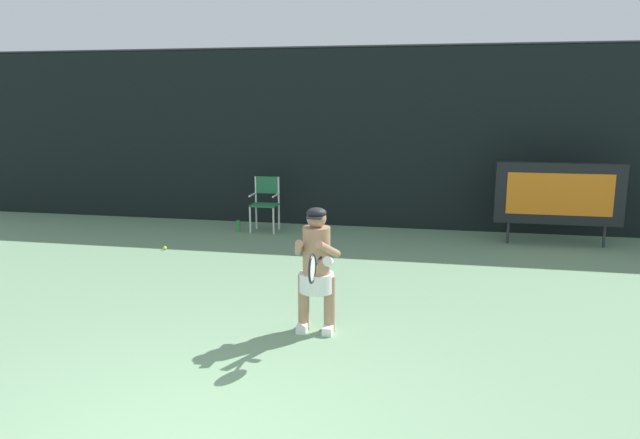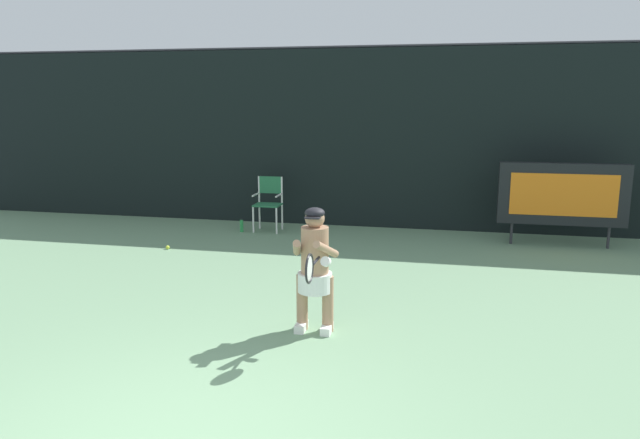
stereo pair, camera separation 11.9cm
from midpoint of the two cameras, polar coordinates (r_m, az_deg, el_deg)
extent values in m
cube|color=black|center=(12.31, 2.62, 7.67)|extent=(18.00, 0.12, 3.60)
cylinder|color=#38383D|center=(12.32, 2.70, 16.19)|extent=(18.00, 0.05, 0.05)
cube|color=black|center=(11.46, 21.55, 2.32)|extent=(2.20, 0.20, 1.10)
cube|color=orange|center=(11.35, 21.64, 2.24)|extent=(1.80, 0.01, 0.75)
cylinder|color=#2D2D33|center=(11.47, 17.22, -1.19)|extent=(0.05, 0.05, 0.40)
cylinder|color=#2D2D33|center=(11.76, 25.24, -1.48)|extent=(0.05, 0.05, 0.40)
cylinder|color=white|center=(11.87, -6.97, -0.05)|extent=(0.04, 0.04, 0.52)
cylinder|color=white|center=(11.73, -4.76, -0.15)|extent=(0.04, 0.04, 0.52)
cylinder|color=white|center=(12.25, -6.38, 0.32)|extent=(0.04, 0.04, 0.52)
cylinder|color=white|center=(12.11, -4.22, 0.23)|extent=(0.04, 0.04, 0.52)
cube|color=#266942|center=(11.94, -5.61, 1.39)|extent=(0.52, 0.44, 0.03)
cylinder|color=white|center=(12.15, -6.44, 2.81)|extent=(0.04, 0.04, 0.56)
cylinder|color=white|center=(12.02, -4.26, 2.76)|extent=(0.04, 0.04, 0.56)
cube|color=#266942|center=(12.07, -5.37, 3.30)|extent=(0.48, 0.02, 0.34)
cylinder|color=white|center=(11.97, -6.73, 2.39)|extent=(0.04, 0.44, 0.04)
cylinder|color=white|center=(11.83, -4.52, 2.32)|extent=(0.04, 0.44, 0.04)
cylinder|color=green|center=(12.01, -8.08, -0.63)|extent=(0.07, 0.07, 0.24)
cylinder|color=black|center=(11.98, -8.10, -0.01)|extent=(0.03, 0.03, 0.03)
cube|color=white|center=(6.94, -2.14, -10.20)|extent=(0.11, 0.26, 0.09)
cube|color=white|center=(6.88, 0.33, -10.39)|extent=(0.11, 0.26, 0.09)
cylinder|color=#A37A5B|center=(6.89, -2.06, -7.89)|extent=(0.13, 0.13, 0.65)
cylinder|color=#A37A5B|center=(6.83, 0.41, -8.06)|extent=(0.13, 0.13, 0.65)
cylinder|color=silver|center=(6.78, -0.84, -6.00)|extent=(0.39, 0.39, 0.22)
cylinder|color=#A37A5B|center=(6.68, -0.85, -3.07)|extent=(0.31, 0.31, 0.56)
sphere|color=#A37A5B|center=(6.60, -0.86, 0.11)|extent=(0.22, 0.22, 0.22)
ellipsoid|color=black|center=(6.59, -0.86, 0.63)|extent=(0.22, 0.22, 0.12)
cube|color=black|center=(6.50, -1.04, 0.18)|extent=(0.17, 0.12, 0.02)
cylinder|color=#A37A5B|center=(6.54, -2.57, -2.73)|extent=(0.21, 0.51, 0.29)
cylinder|color=#A37A5B|center=(6.47, 0.27, -2.87)|extent=(0.21, 0.51, 0.29)
cylinder|color=white|center=(6.38, 0.23, -4.04)|extent=(0.13, 0.11, 0.12)
cylinder|color=black|center=(6.32, -0.69, -3.96)|extent=(0.03, 0.28, 0.03)
torus|color=black|center=(6.03, -1.30, -4.71)|extent=(0.02, 0.31, 0.31)
ellipsoid|color=silver|center=(6.03, -1.30, -4.71)|extent=(0.01, 0.26, 0.26)
sphere|color=#CCDB3D|center=(10.87, -14.90, -2.64)|extent=(0.07, 0.07, 0.07)
camera|label=1|loc=(0.06, -90.21, -0.04)|focal=33.51mm
camera|label=2|loc=(0.06, 89.79, 0.04)|focal=33.51mm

